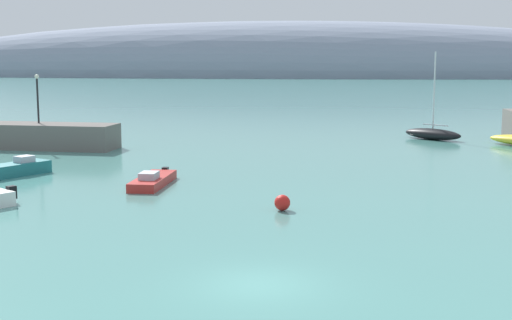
% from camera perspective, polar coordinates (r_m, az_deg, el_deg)
% --- Properties ---
extents(water, '(600.00, 600.00, 0.00)m').
position_cam_1_polar(water, '(23.72, 0.22, -10.12)').
color(water, teal).
rests_on(water, ground).
extents(breakwater_rocks, '(17.48, 4.71, 2.07)m').
position_cam_1_polar(breakwater_rocks, '(61.82, -19.02, 1.91)').
color(breakwater_rocks, '#66605B').
rests_on(breakwater_rocks, ground).
extents(distant_ridge, '(332.06, 55.85, 42.62)m').
position_cam_1_polar(distant_ridge, '(273.66, 1.83, 6.82)').
color(distant_ridge, gray).
rests_on(distant_ridge, ground).
extents(sailboat_black_near_shore, '(5.53, 5.06, 8.03)m').
position_cam_1_polar(sailboat_black_near_shore, '(66.41, 14.22, 2.11)').
color(sailboat_black_near_shore, black).
rests_on(sailboat_black_near_shore, water).
extents(motorboat_red_foreground, '(1.69, 5.81, 0.92)m').
position_cam_1_polar(motorboat_red_foreground, '(41.83, -8.43, -1.64)').
color(motorboat_red_foreground, red).
rests_on(motorboat_red_foreground, water).
extents(motorboat_teal_outer, '(3.51, 4.77, 1.20)m').
position_cam_1_polar(motorboat_teal_outer, '(47.33, -19.02, -0.68)').
color(motorboat_teal_outer, '#1E6B70').
rests_on(motorboat_teal_outer, water).
extents(mooring_buoy_red, '(0.79, 0.79, 0.79)m').
position_cam_1_polar(mooring_buoy_red, '(34.64, 2.16, -3.50)').
color(mooring_buoy_red, red).
rests_on(mooring_buoy_red, water).
extents(harbor_lamp_post, '(0.36, 0.36, 4.05)m').
position_cam_1_polar(harbor_lamp_post, '(60.94, -17.41, 5.25)').
color(harbor_lamp_post, black).
rests_on(harbor_lamp_post, breakwater_rocks).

